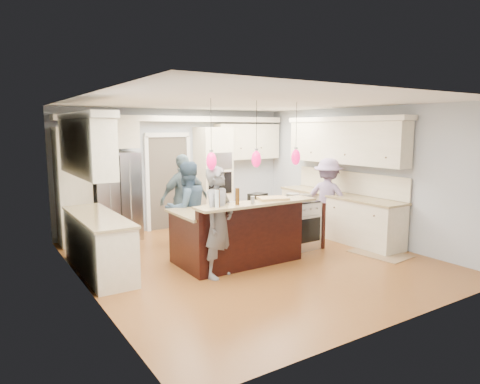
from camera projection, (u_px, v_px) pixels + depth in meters
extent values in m
plane|color=#966029|center=(251.00, 259.00, 7.49)|extent=(6.00, 6.00, 0.00)
cube|color=#B2BCC6|center=(178.00, 169.00, 9.79)|extent=(5.50, 0.04, 2.70)
cube|color=#B2BCC6|center=(401.00, 211.00, 4.80)|extent=(5.50, 0.04, 2.70)
cube|color=#B2BCC6|center=(84.00, 197.00, 5.82)|extent=(0.04, 6.00, 2.70)
cube|color=#B2BCC6|center=(362.00, 174.00, 8.76)|extent=(0.04, 6.00, 2.70)
cube|color=white|center=(251.00, 102.00, 7.09)|extent=(5.50, 6.00, 0.04)
cube|color=#B7B7BC|center=(116.00, 196.00, 8.73)|extent=(0.90, 0.70, 1.80)
cube|color=#F2E4C4|center=(213.00, 177.00, 9.94)|extent=(0.72, 0.64, 2.30)
cube|color=black|center=(220.00, 161.00, 9.61)|extent=(0.60, 0.02, 0.35)
cube|color=black|center=(220.00, 183.00, 9.69)|extent=(0.60, 0.02, 0.50)
cylinder|color=#B7B7BC|center=(221.00, 172.00, 9.62)|extent=(0.55, 0.02, 0.02)
cube|color=#F2E4C4|center=(73.00, 187.00, 8.31)|extent=(0.60, 0.58, 2.30)
cube|color=#F2E4C4|center=(112.00, 135.00, 8.59)|extent=(0.95, 0.58, 0.55)
cube|color=#F2E4C4|center=(247.00, 142.00, 10.51)|extent=(1.70, 0.35, 0.85)
cube|color=beige|center=(180.00, 119.00, 9.45)|extent=(5.30, 0.38, 0.12)
cube|color=#4C443A|center=(168.00, 183.00, 9.69)|extent=(0.90, 0.06, 2.10)
cube|color=white|center=(167.00, 135.00, 9.50)|extent=(1.04, 0.06, 0.10)
cube|color=#F2E4C4|center=(337.00, 217.00, 8.96)|extent=(0.60, 3.00, 0.88)
cube|color=#CAB67E|center=(338.00, 195.00, 8.89)|extent=(0.64, 3.05, 0.04)
cube|color=#F2E4C4|center=(344.00, 143.00, 8.80)|extent=(0.35, 3.00, 0.85)
cube|color=beige|center=(345.00, 119.00, 8.72)|extent=(0.37, 3.10, 0.10)
cube|color=#F2E4C4|center=(98.00, 245.00, 6.81)|extent=(0.60, 2.20, 0.88)
cube|color=#CAB67E|center=(97.00, 216.00, 6.74)|extent=(0.64, 2.25, 0.04)
cube|color=#F2E4C4|center=(85.00, 148.00, 6.52)|extent=(0.35, 2.20, 0.85)
cube|color=beige|center=(84.00, 116.00, 6.45)|extent=(0.37, 2.30, 0.10)
cube|color=black|center=(234.00, 235.00, 7.42)|extent=(2.00, 1.00, 0.88)
cube|color=#CAB67E|center=(234.00, 209.00, 7.35)|extent=(2.10, 1.10, 0.04)
cube|color=black|center=(252.00, 236.00, 6.94)|extent=(2.00, 0.12, 1.08)
cube|color=#CAB67E|center=(257.00, 203.00, 6.74)|extent=(2.10, 0.42, 0.04)
cube|color=black|center=(258.00, 198.00, 7.89)|extent=(0.37, 0.33, 0.17)
cube|color=#B7B7BC|center=(295.00, 225.00, 8.15)|extent=(0.76, 0.66, 0.90)
cube|color=black|center=(307.00, 231.00, 7.88)|extent=(0.65, 0.01, 0.45)
cube|color=black|center=(296.00, 201.00, 8.09)|extent=(0.72, 0.59, 0.02)
cube|color=black|center=(312.00, 223.00, 8.38)|extent=(0.06, 0.71, 0.88)
cylinder|color=black|center=(211.00, 125.00, 6.16)|extent=(0.01, 0.01, 0.75)
ellipsoid|color=#D30C4E|center=(211.00, 161.00, 6.24)|extent=(0.15, 0.15, 0.26)
cylinder|color=black|center=(256.00, 125.00, 6.59)|extent=(0.01, 0.01, 0.75)
ellipsoid|color=#D30C4E|center=(256.00, 159.00, 6.67)|extent=(0.15, 0.15, 0.26)
cylinder|color=black|center=(296.00, 125.00, 7.02)|extent=(0.01, 0.01, 0.75)
ellipsoid|color=#D30C4E|center=(296.00, 157.00, 7.10)|extent=(0.15, 0.15, 0.26)
imported|color=slate|center=(219.00, 222.00, 6.51)|extent=(0.74, 0.66, 1.71)
imported|color=#334B63|center=(187.00, 209.00, 7.64)|extent=(0.87, 0.71, 1.70)
imported|color=slate|center=(184.00, 199.00, 8.42)|extent=(1.08, 0.52, 1.78)
imported|color=#8C77A0|center=(328.00, 198.00, 8.94)|extent=(1.06, 1.24, 1.66)
cube|color=#906F4E|center=(380.00, 254.00, 7.80)|extent=(0.80, 1.08, 0.01)
cylinder|color=silver|center=(217.00, 199.00, 6.27)|extent=(0.06, 0.06, 0.27)
cylinder|color=#45280C|center=(217.00, 198.00, 6.29)|extent=(0.08, 0.08, 0.27)
cylinder|color=#45280C|center=(216.00, 199.00, 6.36)|extent=(0.06, 0.06, 0.22)
cylinder|color=#45280C|center=(237.00, 196.00, 6.49)|extent=(0.08, 0.08, 0.26)
cylinder|color=#B7B7BC|center=(253.00, 200.00, 6.57)|extent=(0.07, 0.07, 0.12)
cube|color=tan|center=(273.00, 198.00, 7.00)|extent=(0.56, 0.47, 0.04)
cylinder|color=#B7B7BC|center=(293.00, 197.00, 8.02)|extent=(0.25, 0.25, 0.14)
cylinder|color=#B7B7BC|center=(306.00, 197.00, 8.11)|extent=(0.23, 0.23, 0.11)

